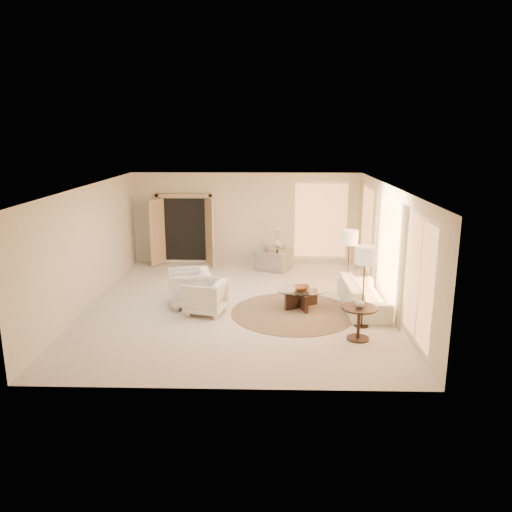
{
  "coord_description": "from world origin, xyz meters",
  "views": [
    {
      "loc": [
        0.71,
        -11.2,
        3.99
      ],
      "look_at": [
        0.4,
        0.4,
        1.1
      ],
      "focal_mm": 35.0,
      "sensor_mm": 36.0,
      "label": 1
    }
  ],
  "objects_px": {
    "armchair_right": "(206,295)",
    "floor_lamp_near": "(350,240)",
    "coffee_table": "(301,296)",
    "sofa": "(363,295)",
    "end_table": "(359,317)",
    "floor_lamp_far": "(365,259)",
    "end_vase": "(360,303)",
    "side_table": "(277,255)",
    "side_vase": "(277,243)",
    "accent_chair": "(273,256)",
    "bowl": "(302,288)",
    "armchair_left": "(189,286)"
  },
  "relations": [
    {
      "from": "armchair_right",
      "to": "end_vase",
      "type": "xyz_separation_m",
      "value": [
        3.2,
        -1.39,
        0.34
      ]
    },
    {
      "from": "side_table",
      "to": "sofa",
      "type": "bearing_deg",
      "value": -61.4
    },
    {
      "from": "armchair_right",
      "to": "end_table",
      "type": "xyz_separation_m",
      "value": [
        3.2,
        -1.39,
        0.04
      ]
    },
    {
      "from": "armchair_right",
      "to": "end_table",
      "type": "relative_size",
      "value": 1.19
    },
    {
      "from": "sofa",
      "to": "coffee_table",
      "type": "relative_size",
      "value": 1.43
    },
    {
      "from": "accent_chair",
      "to": "floor_lamp_near",
      "type": "distance_m",
      "value": 3.15
    },
    {
      "from": "coffee_table",
      "to": "floor_lamp_far",
      "type": "bearing_deg",
      "value": -42.98
    },
    {
      "from": "armchair_right",
      "to": "end_vase",
      "type": "distance_m",
      "value": 3.5
    },
    {
      "from": "side_table",
      "to": "armchair_right",
      "type": "bearing_deg",
      "value": -112.83
    },
    {
      "from": "accent_chair",
      "to": "coffee_table",
      "type": "bearing_deg",
      "value": 124.53
    },
    {
      "from": "sofa",
      "to": "armchair_left",
      "type": "distance_m",
      "value": 4.06
    },
    {
      "from": "coffee_table",
      "to": "floor_lamp_far",
      "type": "xyz_separation_m",
      "value": [
        1.21,
        -1.12,
        1.19
      ]
    },
    {
      "from": "sofa",
      "to": "end_table",
      "type": "bearing_deg",
      "value": 166.05
    },
    {
      "from": "armchair_left",
      "to": "armchair_right",
      "type": "height_order",
      "value": "armchair_left"
    },
    {
      "from": "floor_lamp_near",
      "to": "floor_lamp_far",
      "type": "bearing_deg",
      "value": -90.04
    },
    {
      "from": "side_table",
      "to": "floor_lamp_far",
      "type": "bearing_deg",
      "value": -69.81
    },
    {
      "from": "accent_chair",
      "to": "floor_lamp_near",
      "type": "bearing_deg",
      "value": 151.61
    },
    {
      "from": "accent_chair",
      "to": "floor_lamp_far",
      "type": "relative_size",
      "value": 0.55
    },
    {
      "from": "floor_lamp_far",
      "to": "end_vase",
      "type": "bearing_deg",
      "value": -105.73
    },
    {
      "from": "floor_lamp_near",
      "to": "coffee_table",
      "type": "bearing_deg",
      "value": -143.12
    },
    {
      "from": "coffee_table",
      "to": "end_vase",
      "type": "xyz_separation_m",
      "value": [
        1.01,
        -1.81,
        0.49
      ]
    },
    {
      "from": "armchair_right",
      "to": "side_table",
      "type": "bearing_deg",
      "value": 170.7
    },
    {
      "from": "coffee_table",
      "to": "end_vase",
      "type": "distance_m",
      "value": 2.13
    },
    {
      "from": "side_vase",
      "to": "armchair_right",
      "type": "bearing_deg",
      "value": -112.83
    },
    {
      "from": "armchair_right",
      "to": "bowl",
      "type": "xyz_separation_m",
      "value": [
        2.18,
        0.42,
        0.06
      ]
    },
    {
      "from": "end_table",
      "to": "armchair_left",
      "type": "bearing_deg",
      "value": 152.5
    },
    {
      "from": "accent_chair",
      "to": "bowl",
      "type": "relative_size",
      "value": 2.61
    },
    {
      "from": "floor_lamp_far",
      "to": "armchair_right",
      "type": "bearing_deg",
      "value": 168.27
    },
    {
      "from": "floor_lamp_far",
      "to": "side_vase",
      "type": "relative_size",
      "value": 7.09
    },
    {
      "from": "floor_lamp_near",
      "to": "floor_lamp_far",
      "type": "xyz_separation_m",
      "value": [
        -0.0,
        -2.03,
        0.05
      ]
    },
    {
      "from": "floor_lamp_near",
      "to": "end_vase",
      "type": "distance_m",
      "value": 2.8
    },
    {
      "from": "armchair_left",
      "to": "end_vase",
      "type": "bearing_deg",
      "value": 47.75
    },
    {
      "from": "sofa",
      "to": "end_table",
      "type": "xyz_separation_m",
      "value": [
        -0.42,
        -1.8,
        0.14
      ]
    },
    {
      "from": "sofa",
      "to": "floor_lamp_near",
      "type": "distance_m",
      "value": 1.44
    },
    {
      "from": "armchair_left",
      "to": "side_vase",
      "type": "bearing_deg",
      "value": 133.83
    },
    {
      "from": "side_table",
      "to": "floor_lamp_far",
      "type": "height_order",
      "value": "floor_lamp_far"
    },
    {
      "from": "end_vase",
      "to": "bowl",
      "type": "bearing_deg",
      "value": 119.22
    },
    {
      "from": "armchair_left",
      "to": "floor_lamp_far",
      "type": "distance_m",
      "value": 4.14
    },
    {
      "from": "sofa",
      "to": "armchair_left",
      "type": "xyz_separation_m",
      "value": [
        -4.06,
        0.1,
        0.15
      ]
    },
    {
      "from": "end_table",
      "to": "floor_lamp_far",
      "type": "xyz_separation_m",
      "value": [
        0.19,
        0.69,
        1.01
      ]
    },
    {
      "from": "accent_chair",
      "to": "coffee_table",
      "type": "relative_size",
      "value": 0.61
    },
    {
      "from": "floor_lamp_far",
      "to": "bowl",
      "type": "height_order",
      "value": "floor_lamp_far"
    },
    {
      "from": "sofa",
      "to": "floor_lamp_far",
      "type": "distance_m",
      "value": 1.61
    },
    {
      "from": "armchair_right",
      "to": "floor_lamp_near",
      "type": "bearing_deg",
      "value": 124.89
    },
    {
      "from": "accent_chair",
      "to": "side_table",
      "type": "relative_size",
      "value": 1.45
    },
    {
      "from": "coffee_table",
      "to": "side_table",
      "type": "distance_m",
      "value": 3.59
    },
    {
      "from": "armchair_left",
      "to": "side_vase",
      "type": "relative_size",
      "value": 3.89
    },
    {
      "from": "floor_lamp_near",
      "to": "bowl",
      "type": "distance_m",
      "value": 1.77
    },
    {
      "from": "accent_chair",
      "to": "coffee_table",
      "type": "height_order",
      "value": "accent_chair"
    },
    {
      "from": "side_vase",
      "to": "floor_lamp_near",
      "type": "bearing_deg",
      "value": -56.95
    }
  ]
}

